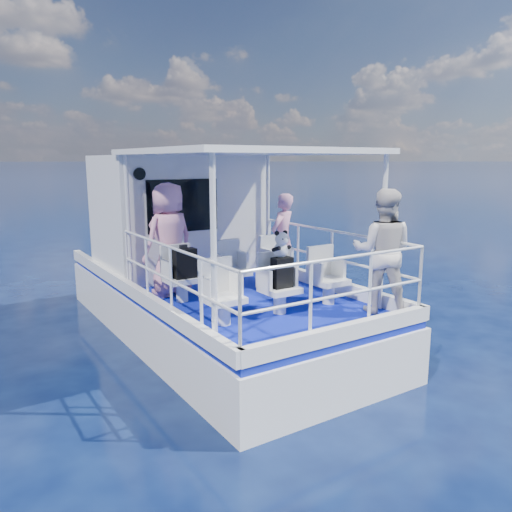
{
  "coord_description": "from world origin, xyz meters",
  "views": [
    {
      "loc": [
        -3.93,
        -6.59,
        3.02
      ],
      "look_at": [
        0.05,
        -0.4,
        1.6
      ],
      "focal_mm": 35.0,
      "sensor_mm": 36.0,
      "label": 1
    }
  ],
  "objects_px": {
    "passenger_stbd_aft": "(383,251)",
    "panda": "(281,244)",
    "backpack_center": "(282,273)",
    "passenger_port_fwd": "(169,239)"
  },
  "relations": [
    {
      "from": "passenger_stbd_aft",
      "to": "panda",
      "type": "xyz_separation_m",
      "value": [
        -1.25,
        0.68,
        0.12
      ]
    },
    {
      "from": "panda",
      "to": "backpack_center",
      "type": "bearing_deg",
      "value": -79.94
    },
    {
      "from": "passenger_stbd_aft",
      "to": "panda",
      "type": "relative_size",
      "value": 4.76
    },
    {
      "from": "passenger_port_fwd",
      "to": "backpack_center",
      "type": "xyz_separation_m",
      "value": [
        0.89,
        -1.81,
        -0.3
      ]
    },
    {
      "from": "passenger_port_fwd",
      "to": "passenger_stbd_aft",
      "type": "distance_m",
      "value": 3.26
    },
    {
      "from": "passenger_stbd_aft",
      "to": "passenger_port_fwd",
      "type": "bearing_deg",
      "value": 0.55
    },
    {
      "from": "backpack_center",
      "to": "panda",
      "type": "height_order",
      "value": "panda"
    },
    {
      "from": "passenger_stbd_aft",
      "to": "panda",
      "type": "distance_m",
      "value": 1.43
    },
    {
      "from": "passenger_stbd_aft",
      "to": "backpack_center",
      "type": "xyz_separation_m",
      "value": [
        -1.25,
        0.66,
        -0.28
      ]
    },
    {
      "from": "passenger_port_fwd",
      "to": "backpack_center",
      "type": "relative_size",
      "value": 4.18
    }
  ]
}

